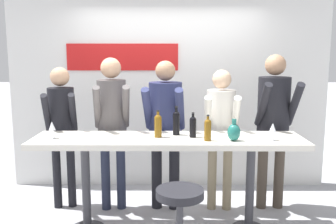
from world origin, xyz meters
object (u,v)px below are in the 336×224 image
bar_stool (180,217)px  person_center_right (274,114)px  person_far_left (62,121)px  person_left (112,116)px  wine_bottle_2 (176,122)px  tasting_table (168,150)px  wine_bottle_1 (158,125)px  person_center_left (165,119)px  wine_bottle_0 (193,126)px  wine_glass_1 (52,126)px  wine_glass_0 (273,128)px  wine_bottle_3 (208,129)px  person_center (221,124)px  decorative_vase (234,132)px

bar_stool → person_center_right: bearing=49.7°
person_far_left → person_left: size_ratio=0.94×
wine_bottle_2 → tasting_table: bearing=-124.8°
person_left → wine_bottle_1: bearing=-52.1°
person_center_left → person_left: bearing=-172.0°
tasting_table → person_far_left: 1.41m
wine_bottle_0 → wine_bottle_1: bearing=-179.9°
person_left → bar_stool: bearing=-68.0°
person_far_left → wine_glass_1: 0.66m
bar_stool → wine_glass_1: bearing=151.2°
person_left → wine_bottle_2: person_left is taller
person_center_left → wine_glass_1: 1.30m
person_left → person_center_left: (0.62, 0.02, -0.04)m
bar_stool → wine_glass_0: bearing=33.9°
wine_bottle_2 → person_left: bearing=150.9°
wine_glass_0 → wine_bottle_3: bearing=-178.8°
person_center_left → person_center: person_center_left is taller
person_far_left → wine_bottle_2: size_ratio=5.53×
person_center_left → person_center: 0.65m
wine_bottle_1 → decorative_vase: 0.77m
decorative_vase → bar_stool: bearing=-131.8°
wine_bottle_3 → tasting_table: bearing=160.4°
bar_stool → wine_bottle_1: 1.03m
person_left → wine_glass_0: bearing=-29.9°
wine_bottle_1 → wine_bottle_3: wine_bottle_1 is taller
person_left → wine_bottle_0: (0.91, -0.53, -0.01)m
tasting_table → person_left: bearing=140.6°
wine_bottle_1 → wine_glass_1: 1.07m
wine_bottle_0 → wine_glass_1: 1.43m
wine_bottle_1 → wine_bottle_2: bearing=31.3°
person_center → wine_bottle_3: size_ratio=6.46×
person_center → person_center_left: bearing=-177.1°
bar_stool → wine_bottle_0: 1.01m
person_center_right → decorative_vase: 0.94m
person_left → person_center: person_left is taller
person_center → decorative_vase: person_center is taller
person_left → wine_bottle_1: (0.56, -0.53, -0.00)m
wine_bottle_0 → wine_bottle_2: wine_bottle_2 is taller
wine_bottle_2 → wine_bottle_3: size_ratio=1.19×
bar_stool → person_far_left: bearing=135.4°
person_left → person_center_right: (1.90, 0.04, 0.01)m
tasting_table → wine_bottle_2: size_ratio=9.01×
person_center → person_far_left: bearing=-176.7°
tasting_table → person_center_left: 0.61m
wine_bottle_3 → wine_glass_1: bearing=176.8°
wine_glass_1 → person_center_left: bearing=28.4°
wine_bottle_1 → wine_glass_0: wine_bottle_1 is taller
person_far_left → person_center_left: 1.23m
person_center_left → wine_bottle_1: bearing=-91.1°
person_center_right → wine_glass_0: size_ratio=10.49×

